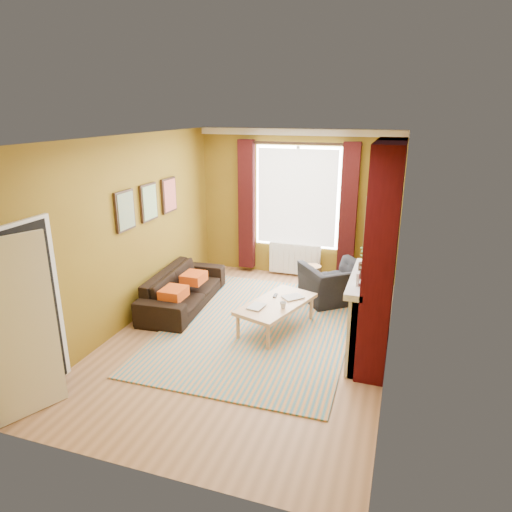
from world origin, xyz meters
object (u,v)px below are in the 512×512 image
object	(u,v)px
sofa	(183,289)
floor_lamp	(379,225)
wicker_stool	(312,276)
coffee_table	(276,305)
armchair	(335,284)

from	to	relation	value
sofa	floor_lamp	xyz separation A→B (m)	(2.97, 1.70, 0.92)
wicker_stool	floor_lamp	distance (m)	1.52
sofa	wicker_stool	size ratio (longest dim) A/B	5.10
coffee_table	floor_lamp	bearing A→B (deg)	76.50
armchair	floor_lamp	xyz separation A→B (m)	(0.60, 0.77, 0.89)
wicker_stool	armchair	bearing A→B (deg)	-48.99
coffee_table	floor_lamp	size ratio (longest dim) A/B	0.93
wicker_stool	floor_lamp	world-z (taller)	floor_lamp
sofa	armchair	bearing A→B (deg)	-72.33
wicker_stool	floor_lamp	size ratio (longest dim) A/B	0.26
sofa	armchair	distance (m)	2.54
armchair	floor_lamp	distance (m)	1.32
wicker_stool	coffee_table	bearing A→B (deg)	-94.73
coffee_table	sofa	bearing A→B (deg)	-173.79
sofa	coffee_table	size ratio (longest dim) A/B	1.41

